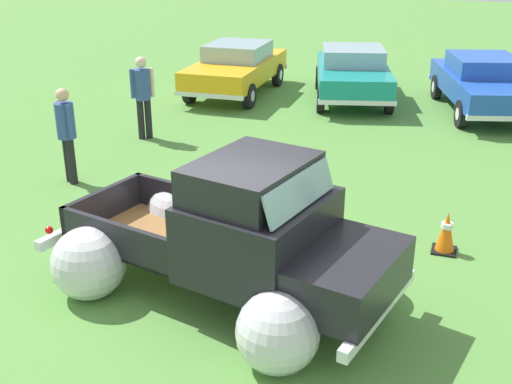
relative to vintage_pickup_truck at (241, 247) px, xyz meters
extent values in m
plane|color=#548C3D|center=(-0.38, 0.09, -0.76)|extent=(80.00, 80.00, 0.00)
cylinder|color=black|center=(1.23, 0.61, -0.38)|extent=(0.79, 0.38, 0.76)
cylinder|color=silver|center=(1.23, 0.61, -0.38)|extent=(0.39, 0.30, 0.34)
cylinder|color=black|center=(0.84, -1.08, -0.38)|extent=(0.79, 0.38, 0.76)
cylinder|color=silver|center=(0.84, -1.08, -0.38)|extent=(0.39, 0.30, 0.34)
cylinder|color=black|center=(-1.50, 1.23, -0.38)|extent=(0.79, 0.38, 0.76)
cylinder|color=silver|center=(-1.50, 1.23, -0.38)|extent=(0.39, 0.30, 0.34)
cylinder|color=black|center=(-1.89, -0.46, -0.38)|extent=(0.79, 0.38, 0.76)
cylinder|color=silver|center=(-1.89, -0.46, -0.38)|extent=(0.39, 0.30, 0.34)
sphere|color=silver|center=(-1.49, 1.28, -0.32)|extent=(1.15, 1.15, 0.96)
sphere|color=silver|center=(-1.90, -0.51, -0.32)|extent=(1.15, 1.15, 0.96)
cube|color=olive|center=(-1.31, 0.30, -0.22)|extent=(2.34, 1.96, 0.04)
cube|color=black|center=(-1.14, 1.01, 0.01)|extent=(2.02, 0.53, 0.50)
cube|color=black|center=(-1.47, -0.42, 0.01)|extent=(2.02, 0.53, 0.50)
cube|color=black|center=(-0.34, 0.08, 0.01)|extent=(0.42, 1.52, 0.50)
cube|color=black|center=(-2.27, 0.51, 0.01)|extent=(0.42, 1.52, 0.50)
cube|color=black|center=(0.26, -0.06, 0.24)|extent=(1.79, 1.98, 0.95)
cube|color=black|center=(0.16, -0.04, 0.94)|extent=(1.46, 1.76, 0.45)
cube|color=#8CADB7|center=(0.79, -0.18, 0.92)|extent=(0.47, 1.46, 0.38)
cube|color=black|center=(1.28, -0.29, 0.04)|extent=(1.58, 1.86, 0.55)
sphere|color=silver|center=(1.23, 0.64, -0.34)|extent=(1.10, 1.10, 0.92)
sphere|color=silver|center=(0.84, -1.11, -0.34)|extent=(1.10, 1.10, 0.92)
cube|color=silver|center=(-2.56, 0.58, -0.30)|extent=(0.55, 1.96, 0.14)
cube|color=silver|center=(1.81, -0.41, -0.30)|extent=(0.55, 1.96, 0.14)
sphere|color=red|center=(-2.35, 1.34, -0.12)|extent=(0.13, 0.13, 0.11)
sphere|color=red|center=(-2.70, -0.20, -0.12)|extent=(0.13, 0.13, 0.11)
cylinder|color=black|center=(-3.13, 8.94, -0.43)|extent=(0.22, 0.67, 0.66)
cylinder|color=silver|center=(-3.13, 8.94, -0.43)|extent=(0.22, 0.30, 0.30)
cylinder|color=black|center=(-4.84, 8.89, -0.43)|extent=(0.22, 0.67, 0.66)
cylinder|color=silver|center=(-4.84, 8.89, -0.43)|extent=(0.22, 0.30, 0.30)
cylinder|color=black|center=(-3.22, 11.73, -0.43)|extent=(0.22, 0.67, 0.66)
cylinder|color=silver|center=(-3.22, 11.73, -0.43)|extent=(0.22, 0.30, 0.30)
cylinder|color=black|center=(-4.93, 11.67, -0.43)|extent=(0.22, 0.67, 0.66)
cylinder|color=silver|center=(-4.93, 11.67, -0.43)|extent=(0.22, 0.30, 0.30)
cube|color=#F2A819|center=(-4.03, 10.31, -0.05)|extent=(1.97, 4.41, 0.55)
cube|color=#8CADB7|center=(-4.04, 10.48, 0.45)|extent=(1.65, 1.88, 0.45)
cube|color=silver|center=(-4.10, 12.44, -0.31)|extent=(1.89, 0.16, 0.12)
cube|color=silver|center=(-3.96, 8.17, -0.31)|extent=(1.89, 0.16, 0.12)
cylinder|color=black|center=(0.45, 9.64, -0.43)|extent=(0.36, 0.69, 0.66)
cylinder|color=silver|center=(0.45, 9.64, -0.43)|extent=(0.28, 0.34, 0.30)
cylinder|color=black|center=(-1.24, 9.18, -0.43)|extent=(0.36, 0.69, 0.66)
cylinder|color=silver|center=(-1.24, 9.18, -0.43)|extent=(0.28, 0.34, 0.30)
cylinder|color=black|center=(-0.24, 12.22, -0.43)|extent=(0.36, 0.69, 0.66)
cylinder|color=silver|center=(-0.24, 12.22, -0.43)|extent=(0.28, 0.34, 0.30)
cylinder|color=black|center=(-1.94, 11.76, -0.43)|extent=(0.36, 0.69, 0.66)
cylinder|color=silver|center=(-1.94, 11.76, -0.43)|extent=(0.28, 0.34, 0.30)
cube|color=teal|center=(-0.74, 10.70, -0.05)|extent=(2.89, 4.52, 0.55)
cube|color=#8CADB7|center=(-0.78, 10.86, 0.45)|extent=(2.04, 2.12, 0.45)
cube|color=silver|center=(-1.27, 12.68, -0.31)|extent=(1.90, 0.60, 0.12)
cube|color=silver|center=(-0.21, 8.72, -0.31)|extent=(1.90, 0.60, 0.12)
cylinder|color=black|center=(2.27, 8.95, -0.43)|extent=(0.38, 0.69, 0.66)
cylinder|color=silver|center=(2.27, 8.95, -0.43)|extent=(0.29, 0.34, 0.30)
cylinder|color=black|center=(3.10, 12.14, -0.43)|extent=(0.38, 0.69, 0.66)
cylinder|color=silver|center=(3.10, 12.14, -0.43)|extent=(0.29, 0.34, 0.30)
cylinder|color=black|center=(1.48, 11.66, -0.43)|extent=(0.38, 0.69, 0.66)
cylinder|color=silver|center=(1.48, 11.66, -0.43)|extent=(0.29, 0.34, 0.30)
cube|color=blue|center=(2.69, 10.54, -0.05)|extent=(2.97, 4.75, 0.55)
cube|color=blue|center=(2.64, 10.71, 0.45)|extent=(2.03, 2.22, 0.45)
cube|color=silver|center=(2.08, 12.63, -0.31)|extent=(1.82, 0.62, 0.12)
cube|color=silver|center=(3.29, 8.45, -0.31)|extent=(1.82, 0.62, 0.12)
cylinder|color=black|center=(-4.52, 5.61, -0.31)|extent=(0.21, 0.21, 0.90)
cylinder|color=black|center=(-4.39, 5.72, -0.31)|extent=(0.21, 0.21, 0.90)
cylinder|color=#334C8C|center=(-4.46, 5.66, 0.48)|extent=(0.48, 0.48, 0.68)
cylinder|color=#334C8C|center=(-4.63, 5.53, 0.52)|extent=(0.13, 0.13, 0.64)
cylinder|color=beige|center=(-4.29, 5.80, 0.52)|extent=(0.13, 0.13, 0.64)
sphere|color=beige|center=(-4.46, 5.66, 0.97)|extent=(0.34, 0.34, 0.24)
cylinder|color=black|center=(-4.52, 2.82, -0.32)|extent=(0.21, 0.21, 0.87)
cylinder|color=black|center=(-4.38, 2.73, -0.32)|extent=(0.21, 0.21, 0.87)
cylinder|color=#334C8C|center=(-4.45, 2.77, 0.44)|extent=(0.47, 0.47, 0.65)
cylinder|color=#DBAD84|center=(-4.63, 2.90, 0.47)|extent=(0.12, 0.12, 0.62)
cylinder|color=#334C8C|center=(-4.26, 2.65, 0.47)|extent=(0.12, 0.12, 0.62)
sphere|color=#DBAD84|center=(-4.45, 2.77, 0.92)|extent=(0.33, 0.33, 0.24)
cube|color=black|center=(2.37, 2.22, -0.74)|extent=(0.36, 0.36, 0.03)
cone|color=orange|center=(2.37, 2.22, -0.43)|extent=(0.28, 0.28, 0.60)
cylinder|color=white|center=(2.37, 2.22, -0.34)|extent=(0.17, 0.17, 0.08)
camera|label=1|loc=(2.49, -6.53, 3.63)|focal=44.35mm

